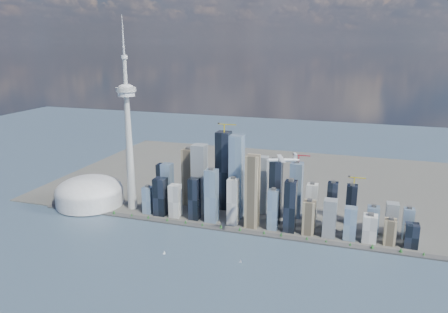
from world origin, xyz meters
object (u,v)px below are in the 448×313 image
(dome_stadium, at_px, (90,193))
(sailboat_east, at_px, (241,261))
(needle_tower, at_px, (128,131))
(airplane, at_px, (283,160))
(sailboat_west, at_px, (164,253))

(dome_stadium, xyz_separation_m, sailboat_east, (536.06, -206.42, -36.63))
(dome_stadium, bearing_deg, needle_tower, 4.09)
(dome_stadium, relative_size, airplane, 2.77)
(needle_tower, bearing_deg, airplane, -18.04)
(airplane, bearing_deg, sailboat_east, -160.26)
(airplane, xyz_separation_m, sailboat_east, (-76.73, -62.46, -228.91))
(dome_stadium, distance_m, sailboat_east, 575.60)
(dome_stadium, relative_size, sailboat_west, 19.73)
(needle_tower, bearing_deg, dome_stadium, -175.91)
(needle_tower, xyz_separation_m, sailboat_west, (214.20, -232.75, -232.59))
(sailboat_west, relative_size, sailboat_east, 1.16)
(needle_tower, xyz_separation_m, sailboat_east, (396.06, -216.42, -233.03))
(dome_stadium, xyz_separation_m, sailboat_west, (354.20, -222.75, -36.19))
(needle_tower, distance_m, sailboat_west, 392.62)
(sailboat_west, bearing_deg, airplane, -4.58)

